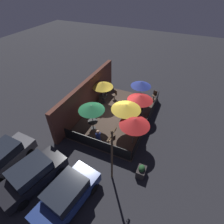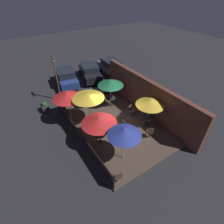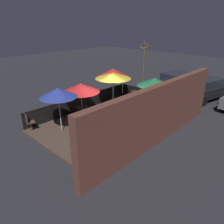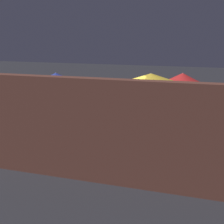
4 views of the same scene
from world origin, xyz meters
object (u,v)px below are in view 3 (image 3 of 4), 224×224
Objects in this scene: dining_table_1 at (82,109)px; patio_chair_0 at (102,118)px; patio_umbrella_0 at (155,82)px; patio_umbrella_5 at (113,73)px; patio_chair_3 at (140,121)px; planter_box at (120,88)px; light_post at (143,66)px; patio_umbrella_1 at (81,88)px; parked_car_0 at (175,82)px; patio_umbrella_2 at (126,102)px; patio_umbrella_4 at (113,76)px; patio_chair_4 at (134,97)px; patio_chair_1 at (98,135)px; parked_car_1 at (206,89)px; patio_chair_2 at (29,122)px; dining_table_2 at (126,131)px; dining_table_0 at (153,107)px; patio_umbrella_3 at (58,93)px; patron_0 at (149,97)px.

patio_chair_0 is (0.04, 1.75, -0.05)m from dining_table_1.
patio_umbrella_5 is at bearing -92.97° from patio_umbrella_0.
planter_box is at bearing -140.06° from patio_chair_3.
light_post reaches higher than patio_chair_3.
light_post reaches higher than patio_umbrella_1.
planter_box is at bearing -34.76° from parked_car_0.
patio_umbrella_2 is at bearing 23.86° from parked_car_0.
patio_umbrella_2 is 2.43× the size of patio_chair_0.
patio_chair_4 is at bearing 170.94° from patio_umbrella_4.
patio_chair_1 is at bearing 63.50° from patio_umbrella_1.
light_post is (-3.30, -3.17, 0.05)m from patio_umbrella_0.
patio_umbrella_0 is 3.48m from patio_umbrella_5.
parked_car_1 is at bearing 152.27° from patio_umbrella_4.
patio_umbrella_0 is 3.26× the size of dining_table_1.
parked_car_1 reaches higher than patio_chair_2.
patio_chair_4 is at bearing -20.24° from parked_car_1.
patio_chair_2 is (2.57, -4.41, -0.09)m from dining_table_2.
parked_car_1 is (-8.73, 3.86, -1.16)m from patio_umbrella_1.
patio_chair_3 is (2.02, 0.56, -0.07)m from dining_table_0.
patio_umbrella_3 is 0.54× the size of parked_car_1.
patio_chair_2 is 9.58m from light_post.
parked_car_0 is at bearing 171.90° from patio_umbrella_1.
patio_umbrella_0 reaches higher than dining_table_1.
dining_table_0 is 0.84× the size of patio_chair_1.
dining_table_2 is 9.14m from parked_car_1.
patio_umbrella_0 is 5.68m from planter_box.
patio_umbrella_0 is 2.29m from patron_0.
patio_umbrella_1 is at bearing 0.00° from patio_chair_2.
patio_umbrella_4 is at bearing -75.51° from patio_chair_4.
patio_umbrella_1 is 2.27× the size of patio_chair_1.
patio_umbrella_1 is at bearing -35.55° from patron_0.
patio_chair_1 is (1.47, 2.94, -1.35)m from patio_umbrella_1.
patio_chair_0 reaches higher than planter_box.
patio_umbrella_0 is 2.47× the size of patio_chair_2.
patron_0 is (-6.23, 1.22, -1.51)m from patio_umbrella_3.
parked_car_0 reaches higher than dining_table_1.
parked_car_1 is at bearing 31.03° from patio_chair_1.
patio_chair_1 reaches higher than dining_table_1.
parked_car_0 reaches higher than patio_chair_2.
parked_car_1 is (-10.20, 0.92, 0.20)m from patio_chair_1.
patio_umbrella_0 is 2.53× the size of patio_chair_3.
light_post is 4.97m from parked_car_1.
patio_umbrella_5 reaches higher than patio_chair_4.
patio_umbrella_3 is at bearing -25.40° from patio_umbrella_0.
patio_chair_4 is (-0.75, 1.34, -1.61)m from patio_umbrella_5.
patron_0 is (-5.87, -1.22, 0.08)m from patio_chair_1.
patio_chair_2 is 8.62m from planter_box.
patio_chair_2 is at bearing -2.41° from light_post.
patio_umbrella_1 is 2.70× the size of dining_table_0.
patio_umbrella_3 is 1.78× the size of patron_0.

